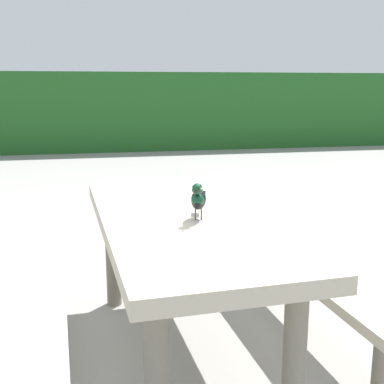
{
  "coord_description": "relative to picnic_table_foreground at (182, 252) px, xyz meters",
  "views": [
    {
      "loc": [
        -0.29,
        -2.11,
        1.35
      ],
      "look_at": [
        0.19,
        0.23,
        0.84
      ],
      "focal_mm": 46.29,
      "sensor_mm": 36.0,
      "label": 1
    }
  ],
  "objects": [
    {
      "name": "bird_grackle",
      "position": [
        0.06,
        -0.09,
        0.29
      ],
      "size": [
        0.13,
        0.28,
        0.18
      ],
      "color": "black",
      "rests_on": "picnic_table_foreground"
    },
    {
      "name": "hedge_wall",
      "position": [
        -0.13,
        8.77,
        0.26
      ],
      "size": [
        28.0,
        1.52,
        1.63
      ],
      "primitive_type": "cube",
      "color": "#235B23",
      "rests_on": "ground"
    },
    {
      "name": "picnic_table_foreground",
      "position": [
        0.0,
        0.0,
        0.0
      ],
      "size": [
        1.78,
        1.84,
        0.74
      ],
      "color": "#B2A893",
      "rests_on": "ground"
    },
    {
      "name": "ground_plane",
      "position": [
        -0.13,
        -0.16,
        -0.56
      ],
      "size": [
        60.0,
        60.0,
        0.0
      ],
      "primitive_type": "plane",
      "color": "gray"
    }
  ]
}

